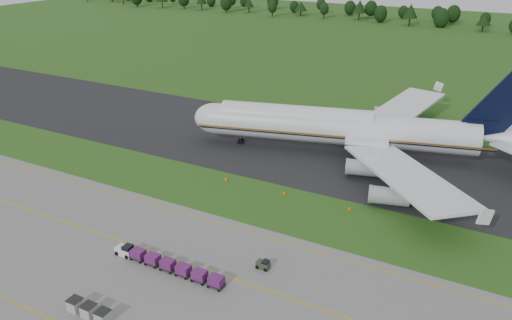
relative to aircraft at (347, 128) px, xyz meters
The scene contains 10 objects.
ground 31.06m from the aircraft, 105.21° to the right, with size 600.00×600.00×0.00m, color #285218.
apron 64.18m from the aircraft, 97.18° to the right, with size 300.00×52.00×0.06m, color slate.
taxiway 10.08m from the aircraft, behind, with size 300.00×40.00×0.08m, color black.
apron_markings 57.26m from the aircraft, 98.07° to the right, with size 300.00×30.20×0.01m.
tree_line 190.69m from the aircraft, 93.80° to the left, with size 530.76×21.41×11.98m.
aircraft is the anchor object (origin of this frame).
baggage_train 54.94m from the aircraft, 99.47° to the right, with size 19.03×1.73×1.66m.
utility_cart 47.53m from the aircraft, 85.83° to the right, with size 1.96×1.37×1.07m.
uld_row 67.79m from the aircraft, 99.92° to the right, with size 6.51×1.71×1.69m.
edge_markers 25.75m from the aircraft, 98.14° to the right, with size 26.18×0.30×0.60m.
Camera 1 is at (38.89, -71.67, 44.44)m, focal length 35.00 mm.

